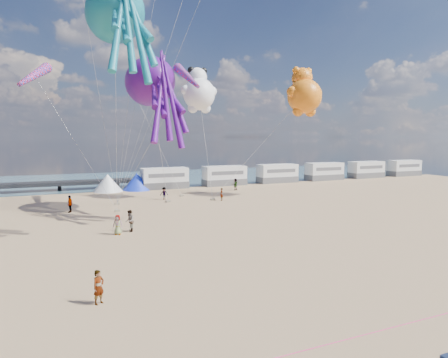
# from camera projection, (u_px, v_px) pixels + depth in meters

# --- Properties ---
(ground) EXTENTS (120.00, 120.00, 0.00)m
(ground) POSITION_uv_depth(u_px,v_px,m) (270.00, 293.00, 19.07)
(ground) COLOR tan
(ground) RESTS_ON ground
(water) EXTENTS (120.00, 120.00, 0.00)m
(water) POSITION_uv_depth(u_px,v_px,m) (107.00, 180.00, 69.02)
(water) COLOR #395E6D
(water) RESTS_ON ground
(motorhome_0) EXTENTS (6.60, 2.50, 3.00)m
(motorhome_0) POSITION_uv_depth(u_px,v_px,m) (165.00, 178.00, 57.68)
(motorhome_0) COLOR silver
(motorhome_0) RESTS_ON ground
(motorhome_1) EXTENTS (6.60, 2.50, 3.00)m
(motorhome_1) POSITION_uv_depth(u_px,v_px,m) (224.00, 176.00, 61.53)
(motorhome_1) COLOR silver
(motorhome_1) RESTS_ON ground
(motorhome_2) EXTENTS (6.60, 2.50, 3.00)m
(motorhome_2) POSITION_uv_depth(u_px,v_px,m) (277.00, 173.00, 65.38)
(motorhome_2) COLOR silver
(motorhome_2) RESTS_ON ground
(motorhome_3) EXTENTS (6.60, 2.50, 3.00)m
(motorhome_3) POSITION_uv_depth(u_px,v_px,m) (324.00, 171.00, 69.23)
(motorhome_3) COLOR silver
(motorhome_3) RESTS_ON ground
(motorhome_4) EXTENTS (6.60, 2.50, 3.00)m
(motorhome_4) POSITION_uv_depth(u_px,v_px,m) (366.00, 170.00, 73.08)
(motorhome_4) COLOR silver
(motorhome_4) RESTS_ON ground
(motorhome_5) EXTENTS (6.60, 2.50, 3.00)m
(motorhome_5) POSITION_uv_depth(u_px,v_px,m) (404.00, 168.00, 76.93)
(motorhome_5) COLOR silver
(motorhome_5) RESTS_ON ground
(tent_white) EXTENTS (4.00, 4.00, 2.40)m
(tent_white) POSITION_uv_depth(u_px,v_px,m) (108.00, 183.00, 54.47)
(tent_white) COLOR white
(tent_white) RESTS_ON ground
(tent_blue) EXTENTS (4.00, 4.00, 2.40)m
(tent_blue) POSITION_uv_depth(u_px,v_px,m) (137.00, 182.00, 56.09)
(tent_blue) COLOR #1933CC
(tent_blue) RESTS_ON ground
(rope_line) EXTENTS (34.00, 0.03, 0.03)m
(rope_line) POSITION_uv_depth(u_px,v_px,m) (341.00, 341.00, 14.53)
(rope_line) COLOR #F2338C
(rope_line) RESTS_ON ground
(standing_person) EXTENTS (0.67, 0.61, 1.55)m
(standing_person) POSITION_uv_depth(u_px,v_px,m) (99.00, 287.00, 17.75)
(standing_person) COLOR tan
(standing_person) RESTS_ON ground
(beachgoer_2) EXTENTS (0.84, 0.71, 1.50)m
(beachgoer_2) POSITION_uv_depth(u_px,v_px,m) (164.00, 193.00, 47.42)
(beachgoer_2) COLOR #7F6659
(beachgoer_2) RESTS_ON ground
(beachgoer_3) EXTENTS (1.03, 1.26, 1.71)m
(beachgoer_3) POSITION_uv_depth(u_px,v_px,m) (70.00, 204.00, 39.41)
(beachgoer_3) COLOR #7F6659
(beachgoer_3) RESTS_ON ground
(beachgoer_4) EXTENTS (1.03, 0.84, 1.64)m
(beachgoer_4) POSITION_uv_depth(u_px,v_px,m) (235.00, 184.00, 56.07)
(beachgoer_4) COLOR #7F6659
(beachgoer_4) RESTS_ON ground
(beachgoer_5) EXTENTS (0.50, 1.39, 1.48)m
(beachgoer_5) POSITION_uv_depth(u_px,v_px,m) (221.00, 194.00, 46.77)
(beachgoer_5) COLOR #7F6659
(beachgoer_5) RESTS_ON ground
(beachgoer_6) EXTENTS (0.65, 0.53, 1.53)m
(beachgoer_6) POSITION_uv_depth(u_px,v_px,m) (118.00, 225.00, 30.42)
(beachgoer_6) COLOR #7F6659
(beachgoer_6) RESTS_ON ground
(beachgoer_7) EXTENTS (0.73, 0.95, 1.72)m
(beachgoer_7) POSITION_uv_depth(u_px,v_px,m) (130.00, 221.00, 31.31)
(beachgoer_7) COLOR #7F6659
(beachgoer_7) RESTS_ON ground
(sandbag_a) EXTENTS (0.50, 0.35, 0.22)m
(sandbag_a) POSITION_uv_depth(u_px,v_px,m) (117.00, 211.00, 39.74)
(sandbag_a) COLOR gray
(sandbag_a) RESTS_ON ground
(sandbag_b) EXTENTS (0.50, 0.35, 0.22)m
(sandbag_b) POSITION_uv_depth(u_px,v_px,m) (168.00, 201.00, 45.58)
(sandbag_b) COLOR gray
(sandbag_b) RESTS_ON ground
(sandbag_c) EXTENTS (0.50, 0.35, 0.22)m
(sandbag_c) POSITION_uv_depth(u_px,v_px,m) (213.00, 199.00, 47.09)
(sandbag_c) COLOR gray
(sandbag_c) RESTS_ON ground
(sandbag_d) EXTENTS (0.50, 0.35, 0.22)m
(sandbag_d) POSITION_uv_depth(u_px,v_px,m) (182.00, 196.00, 50.04)
(sandbag_d) COLOR gray
(sandbag_d) RESTS_ON ground
(sandbag_e) EXTENTS (0.50, 0.35, 0.22)m
(sandbag_e) POSITION_uv_depth(u_px,v_px,m) (117.00, 204.00, 43.95)
(sandbag_e) COLOR gray
(sandbag_e) RESTS_ON ground
(kite_octopus_teal) EXTENTS (6.26, 10.48, 11.19)m
(kite_octopus_teal) POSITION_uv_depth(u_px,v_px,m) (115.00, 13.00, 32.42)
(kite_octopus_teal) COLOR #16768A
(kite_octopus_purple) EXTENTS (5.77, 10.43, 11.28)m
(kite_octopus_purple) POSITION_uv_depth(u_px,v_px,m) (150.00, 82.00, 39.20)
(kite_octopus_purple) COLOR #500E7C
(kite_panda) EXTENTS (5.37, 5.17, 6.41)m
(kite_panda) POSITION_uv_depth(u_px,v_px,m) (199.00, 94.00, 46.73)
(kite_panda) COLOR white
(kite_teddy_orange) EXTENTS (5.24, 4.96, 7.18)m
(kite_teddy_orange) POSITION_uv_depth(u_px,v_px,m) (304.00, 96.00, 48.77)
(kite_teddy_orange) COLOR orange
(windsock_left) EXTENTS (3.59, 7.87, 7.94)m
(windsock_left) POSITION_uv_depth(u_px,v_px,m) (34.00, 75.00, 39.01)
(windsock_left) COLOR red
(windsock_mid) EXTENTS (2.44, 5.61, 5.54)m
(windsock_mid) POSITION_uv_depth(u_px,v_px,m) (130.00, 83.00, 44.20)
(windsock_mid) COLOR red
(windsock_right) EXTENTS (1.51, 4.92, 4.84)m
(windsock_right) POSITION_uv_depth(u_px,v_px,m) (187.00, 77.00, 36.83)
(windsock_right) COLOR red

